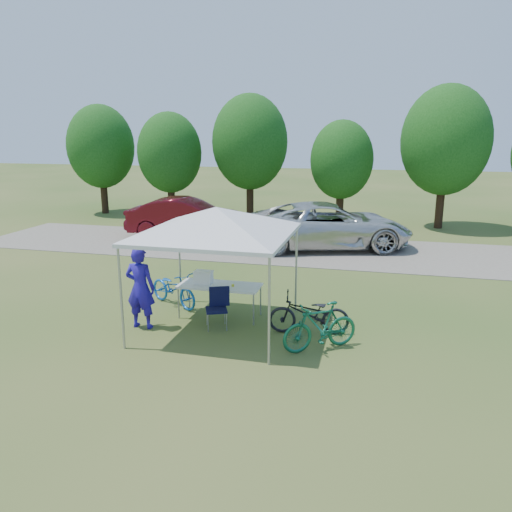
# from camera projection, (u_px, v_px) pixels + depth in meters

# --- Properties ---
(ground) EXTENTS (100.00, 100.00, 0.00)m
(ground) POSITION_uv_depth(u_px,v_px,m) (218.00, 328.00, 11.18)
(ground) COLOR #2D5119
(ground) RESTS_ON ground
(gravel_strip) EXTENTS (24.00, 5.00, 0.02)m
(gravel_strip) POSITION_uv_depth(u_px,v_px,m) (285.00, 248.00, 18.71)
(gravel_strip) COLOR gray
(gravel_strip) RESTS_ON ground
(canopy) EXTENTS (4.53, 4.53, 3.00)m
(canopy) POSITION_uv_depth(u_px,v_px,m) (216.00, 211.00, 10.53)
(canopy) COLOR #A5A5AA
(canopy) RESTS_ON ground
(treeline) EXTENTS (24.89, 4.28, 6.30)m
(treeline) POSITION_uv_depth(u_px,v_px,m) (304.00, 148.00, 23.61)
(treeline) COLOR #382314
(treeline) RESTS_ON ground
(folding_table) EXTENTS (1.92, 0.80, 0.79)m
(folding_table) POSITION_uv_depth(u_px,v_px,m) (220.00, 287.00, 11.68)
(folding_table) COLOR white
(folding_table) RESTS_ON ground
(folding_chair) EXTENTS (0.60, 0.63, 0.90)m
(folding_chair) POSITION_uv_depth(u_px,v_px,m) (218.00, 304.00, 11.14)
(folding_chair) COLOR black
(folding_chair) RESTS_ON ground
(cooler) EXTENTS (0.42, 0.29, 0.31)m
(cooler) POSITION_uv_depth(u_px,v_px,m) (203.00, 277.00, 11.73)
(cooler) COLOR white
(cooler) RESTS_ON folding_table
(ice_cream_cup) EXTENTS (0.07, 0.07, 0.05)m
(ice_cream_cup) POSITION_uv_depth(u_px,v_px,m) (233.00, 285.00, 11.54)
(ice_cream_cup) COLOR yellow
(ice_cream_cup) RESTS_ON folding_table
(cyclist) EXTENTS (0.68, 0.45, 1.85)m
(cyclist) POSITION_uv_depth(u_px,v_px,m) (140.00, 288.00, 11.00)
(cyclist) COLOR #2214A5
(cyclist) RESTS_ON ground
(bike_blue) EXTENTS (1.76, 1.35, 0.89)m
(bike_blue) POSITION_uv_depth(u_px,v_px,m) (174.00, 288.00, 12.53)
(bike_blue) COLOR #1458B5
(bike_blue) RESTS_ON ground
(bike_green) EXTENTS (1.60, 1.33, 0.99)m
(bike_green) POSITION_uv_depth(u_px,v_px,m) (320.00, 326.00, 9.95)
(bike_green) COLOR #156242
(bike_green) RESTS_ON ground
(bike_dark) EXTENTS (1.82, 0.89, 0.91)m
(bike_dark) POSITION_uv_depth(u_px,v_px,m) (309.00, 314.00, 10.76)
(bike_dark) COLOR black
(bike_dark) RESTS_ON ground
(minivan) EXTENTS (6.68, 4.48, 1.70)m
(minivan) POSITION_uv_depth(u_px,v_px,m) (328.00, 225.00, 18.62)
(minivan) COLOR silver
(minivan) RESTS_ON gravel_strip
(sedan) EXTENTS (5.00, 2.15, 1.60)m
(sedan) POSITION_uv_depth(u_px,v_px,m) (187.00, 218.00, 20.60)
(sedan) COLOR #530D14
(sedan) RESTS_ON gravel_strip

